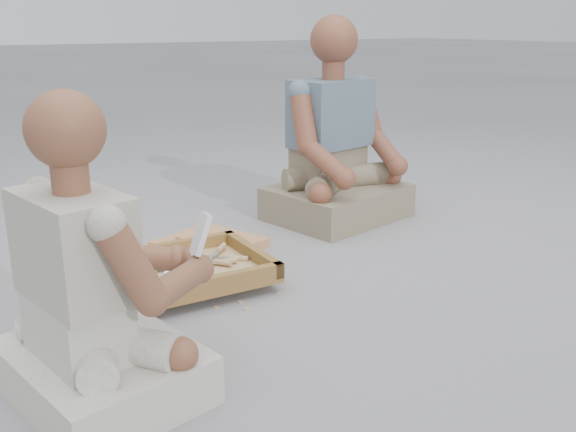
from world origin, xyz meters
TOP-DOWN VIEW (x-y plane):
  - ground at (0.00, 0.00)m, footprint 60.00×60.00m
  - carved_panel at (-0.18, 0.71)m, footprint 0.68×0.57m
  - tool_tray at (-0.33, 0.41)m, footprint 0.59×0.48m
  - chisel_0 at (-0.35, 0.37)m, footprint 0.14×0.19m
  - chisel_1 at (-0.38, 0.38)m, footprint 0.13×0.20m
  - chisel_2 at (-0.20, 0.40)m, footprint 0.22×0.07m
  - chisel_3 at (-0.26, 0.42)m, footprint 0.11×0.21m
  - chisel_4 at (-0.34, 0.52)m, footprint 0.14×0.19m
  - chisel_5 at (-0.13, 0.42)m, footprint 0.17×0.16m
  - chisel_6 at (-0.33, 0.56)m, footprint 0.17×0.16m
  - chisel_7 at (-0.15, 0.52)m, footprint 0.17×0.16m
  - chisel_8 at (-0.21, 0.40)m, footprint 0.14×0.19m
  - chisel_9 at (-0.36, 0.25)m, footprint 0.14×0.19m
  - chisel_10 at (-0.37, 0.45)m, footprint 0.22×0.04m
  - chisel_11 at (-0.30, 0.38)m, footprint 0.11×0.21m
  - wood_chip_0 at (-0.45, 0.57)m, footprint 0.02×0.02m
  - wood_chip_1 at (-0.50, 0.34)m, footprint 0.02×0.02m
  - wood_chip_2 at (-0.46, 0.51)m, footprint 0.02×0.02m
  - wood_chip_3 at (-0.19, 0.69)m, footprint 0.02×0.02m
  - wood_chip_4 at (-0.33, 0.19)m, footprint 0.02×0.02m
  - wood_chip_5 at (-0.43, 0.53)m, footprint 0.02×0.02m
  - wood_chip_6 at (-0.08, 0.17)m, footprint 0.02×0.02m
  - wood_chip_7 at (-0.12, 0.56)m, footprint 0.02×0.02m
  - wood_chip_8 at (-0.28, 0.44)m, footprint 0.02×0.02m
  - wood_chip_9 at (-0.06, 0.71)m, footprint 0.02×0.02m
  - wood_chip_10 at (-0.12, 0.30)m, footprint 0.02×0.02m
  - wood_chip_11 at (-0.24, 0.18)m, footprint 0.02×0.02m
  - wood_chip_12 at (-0.16, 0.37)m, footprint 0.02×0.02m
  - wood_chip_13 at (-0.25, 0.12)m, footprint 0.02×0.02m
  - wood_chip_14 at (-0.59, 0.14)m, footprint 0.02×0.02m
  - craftsman at (-0.83, -0.13)m, footprint 0.58×0.58m
  - companion at (0.67, 0.83)m, footprint 0.71×0.61m
  - mobile_phone at (-0.53, -0.13)m, footprint 0.06×0.05m

SIDE VIEW (x-z plane):
  - ground at x=0.00m, z-range 0.00..0.00m
  - wood_chip_0 at x=-0.45m, z-range 0.00..0.00m
  - wood_chip_1 at x=-0.50m, z-range 0.00..0.00m
  - wood_chip_2 at x=-0.46m, z-range 0.00..0.00m
  - wood_chip_3 at x=-0.19m, z-range 0.00..0.00m
  - wood_chip_4 at x=-0.33m, z-range 0.00..0.00m
  - wood_chip_5 at x=-0.43m, z-range 0.00..0.00m
  - wood_chip_6 at x=-0.08m, z-range 0.00..0.00m
  - wood_chip_7 at x=-0.12m, z-range 0.00..0.00m
  - wood_chip_8 at x=-0.28m, z-range 0.00..0.00m
  - wood_chip_9 at x=-0.06m, z-range 0.00..0.00m
  - wood_chip_10 at x=-0.12m, z-range 0.00..0.00m
  - wood_chip_11 at x=-0.24m, z-range 0.00..0.00m
  - wood_chip_12 at x=-0.16m, z-range 0.00..0.00m
  - wood_chip_13 at x=-0.25m, z-range 0.00..0.00m
  - wood_chip_14 at x=-0.59m, z-range 0.00..0.00m
  - carved_panel at x=-0.18m, z-range 0.00..0.04m
  - tool_tray at x=-0.33m, z-range 0.03..0.10m
  - chisel_4 at x=-0.34m, z-range 0.06..0.08m
  - chisel_0 at x=-0.35m, z-range 0.06..0.08m
  - chisel_1 at x=-0.38m, z-range 0.06..0.08m
  - chisel_6 at x=-0.33m, z-range 0.06..0.08m
  - chisel_5 at x=-0.13m, z-range 0.06..0.08m
  - chisel_10 at x=-0.37m, z-range 0.06..0.09m
  - chisel_3 at x=-0.26m, z-range 0.07..0.09m
  - chisel_2 at x=-0.20m, z-range 0.07..0.09m
  - chisel_11 at x=-0.30m, z-range 0.07..0.09m
  - chisel_9 at x=-0.36m, z-range 0.07..0.09m
  - chisel_8 at x=-0.21m, z-range 0.07..0.09m
  - chisel_7 at x=-0.15m, z-range 0.07..0.09m
  - craftsman at x=-0.83m, z-range -0.13..0.68m
  - companion at x=0.67m, z-range -0.16..0.82m
  - mobile_phone at x=-0.53m, z-range 0.34..0.45m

